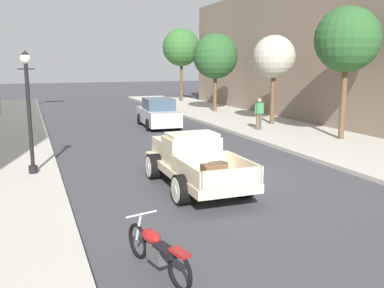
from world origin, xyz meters
The scene contains 12 objects.
ground_plane centered at (0.00, 0.00, 0.00)m, with size 140.00×140.00×0.00m, color #3D3D42.
sidewalk_right centered at (7.25, 0.00, 0.07)m, with size 5.50×64.00×0.15m, color #B7B2A8.
building_right_storefront centered at (16.00, 11.75, 4.30)m, with size 12.00×28.00×8.60m, color #7F6B5B.
hotrod_truck_cream centered at (-0.83, -0.59, 0.75)m, with size 2.22×4.96×1.58m.
motorcycle_parked centered at (-3.38, -5.49, 0.44)m, with size 0.74×2.08×0.93m.
car_background_silver centered at (1.59, 11.14, 0.77)m, with size 2.07×4.40×1.65m.
pedestrian_sidewalk_right centered at (5.99, 7.34, 1.09)m, with size 0.53×0.22×1.65m.
street_lamp_near centered at (-5.30, 2.02, 2.39)m, with size 0.50×0.32×3.85m.
street_tree_nearest centered at (8.16, 3.56, 4.62)m, with size 2.91×2.91×5.95m.
street_tree_second centered at (7.80, 9.02, 3.93)m, with size 2.40×2.40×5.01m.
street_tree_third centered at (7.36, 16.12, 4.07)m, with size 3.20×3.20×5.53m.
street_tree_farthest centered at (8.00, 25.12, 4.98)m, with size 3.37×3.37×6.54m.
Camera 1 is at (-5.30, -12.17, 3.62)m, focal length 39.90 mm.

